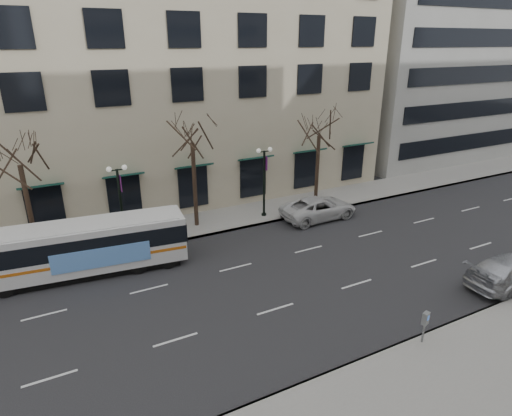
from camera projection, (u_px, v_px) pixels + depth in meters
ground at (254, 287)px, 22.62m from camera, size 160.00×160.00×0.00m
sidewalk_far at (259, 213)px, 32.18m from camera, size 80.00×4.00×0.15m
building_hotel at (115, 43)px, 34.78m from camera, size 40.00×20.00×24.00m
tree_far_left at (16, 148)px, 23.20m from camera, size 3.60×3.60×8.34m
tree_far_mid at (192, 128)px, 27.39m from camera, size 3.60×3.60×8.55m
tree_far_right at (320, 123)px, 31.83m from camera, size 3.60×3.60×8.06m
lamp_post_left at (121, 201)px, 26.21m from camera, size 1.22×0.45×5.21m
lamp_post_right at (264, 179)px, 30.47m from camera, size 1.22×0.45×5.21m
city_bus at (84, 247)px, 23.34m from camera, size 11.25×3.59×3.00m
white_pickup at (319, 208)px, 31.07m from camera, size 5.74×2.71×1.59m
pay_station at (425, 321)px, 17.86m from camera, size 0.36×0.29×1.47m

